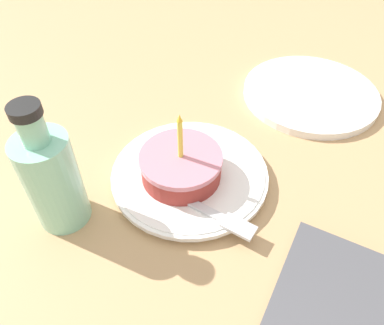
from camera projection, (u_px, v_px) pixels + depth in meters
The scene contains 7 objects.
ground_plane at pixel (186, 194), 0.58m from camera, with size 2.40×2.40×0.04m.
plate at pixel (192, 176), 0.57m from camera, with size 0.24×0.24×0.02m.
cake_slice at pixel (181, 166), 0.54m from camera, with size 0.12×0.12×0.11m.
fork at pixel (205, 210), 0.51m from camera, with size 0.03×0.18×0.00m.
bottle at pixel (52, 178), 0.48m from camera, with size 0.07×0.07×0.19m.
side_plate at pixel (310, 93), 0.72m from camera, with size 0.26×0.26×0.01m.
marble_board at pixel (351, 324), 0.41m from camera, with size 0.20×0.18×0.02m.
Camera 1 is at (-0.32, -0.18, 0.43)m, focal length 35.00 mm.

